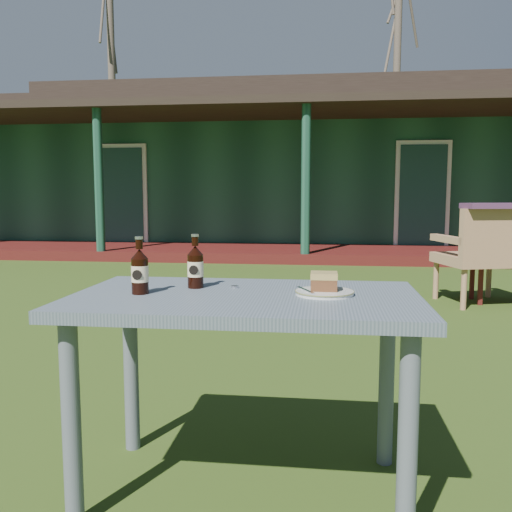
# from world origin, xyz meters

# --- Properties ---
(ground) EXTENTS (80.00, 80.00, 0.00)m
(ground) POSITION_xyz_m (0.00, 0.00, 0.00)
(ground) COLOR #334916
(pavilion) EXTENTS (15.80, 8.30, 3.45)m
(pavilion) POSITION_xyz_m (-0.00, 9.39, 1.61)
(pavilion) COLOR #1B4632
(pavilion) RESTS_ON ground
(tree_left) EXTENTS (0.28, 0.28, 10.50)m
(tree_left) POSITION_xyz_m (-8.00, 17.50, 5.25)
(tree_left) COLOR brown
(tree_left) RESTS_ON ground
(tree_mid) EXTENTS (0.28, 0.28, 9.50)m
(tree_mid) POSITION_xyz_m (3.00, 18.50, 4.75)
(tree_mid) COLOR brown
(tree_mid) RESTS_ON ground
(cafe_table) EXTENTS (1.20, 0.70, 0.72)m
(cafe_table) POSITION_xyz_m (0.00, -1.60, 0.62)
(cafe_table) COLOR #54606A
(cafe_table) RESTS_ON ground
(plate) EXTENTS (0.20, 0.20, 0.01)m
(plate) POSITION_xyz_m (0.27, -1.57, 0.73)
(plate) COLOR silver
(plate) RESTS_ON cafe_table
(cake_slice) EXTENTS (0.09, 0.09, 0.06)m
(cake_slice) POSITION_xyz_m (0.27, -1.56, 0.77)
(cake_slice) COLOR brown
(cake_slice) RESTS_ON plate
(fork) EXTENTS (0.07, 0.13, 0.00)m
(fork) POSITION_xyz_m (0.21, -1.58, 0.74)
(fork) COLOR silver
(fork) RESTS_ON plate
(cola_bottle_near) EXTENTS (0.06, 0.06, 0.20)m
(cola_bottle_near) POSITION_xyz_m (-0.20, -1.49, 0.80)
(cola_bottle_near) COLOR black
(cola_bottle_near) RESTS_ON cafe_table
(cola_bottle_far) EXTENTS (0.06, 0.06, 0.20)m
(cola_bottle_far) POSITION_xyz_m (-0.37, -1.63, 0.80)
(cola_bottle_far) COLOR black
(cola_bottle_far) RESTS_ON cafe_table
(bottle_cap) EXTENTS (0.03, 0.03, 0.01)m
(bottle_cap) POSITION_xyz_m (-0.06, -1.48, 0.72)
(bottle_cap) COLOR silver
(bottle_cap) RESTS_ON cafe_table
(armchair_left) EXTENTS (0.84, 0.81, 0.93)m
(armchair_left) POSITION_xyz_m (1.80, 1.94, 0.53)
(armchair_left) COLOR #A97B54
(armchair_left) RESTS_ON ground
(floral_throw) EXTENTS (0.67, 0.39, 0.05)m
(floral_throw) POSITION_xyz_m (1.85, 1.76, 0.96)
(floral_throw) COLOR #532D4D
(floral_throw) RESTS_ON armchair_left
(side_table) EXTENTS (0.60, 0.40, 0.40)m
(side_table) POSITION_xyz_m (2.03, 2.09, 0.34)
(side_table) COLOR #4B1412
(side_table) RESTS_ON ground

